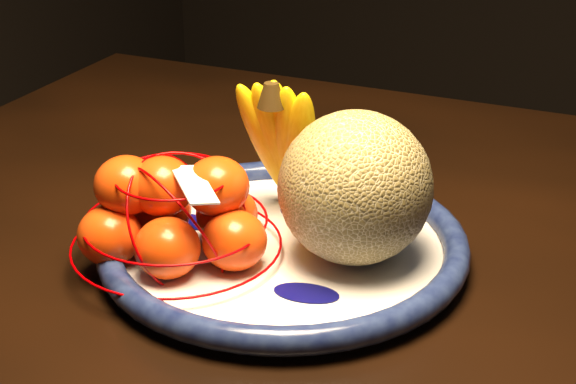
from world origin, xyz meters
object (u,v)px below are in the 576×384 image
at_px(dining_table, 476,315).
at_px(fruit_bowl, 283,245).
at_px(mandarin_bag, 176,215).
at_px(banana_bunch, 284,138).
at_px(cantaloupe, 355,188).

height_order(dining_table, fruit_bowl, fruit_bowl).
xyz_separation_m(fruit_bowl, mandarin_bag, (-0.08, -0.06, 0.04)).
bearing_deg(banana_bunch, dining_table, 5.71).
bearing_deg(banana_bunch, mandarin_bag, -115.02).
bearing_deg(cantaloupe, banana_bunch, 152.04).
height_order(fruit_bowl, banana_bunch, banana_bunch).
distance_m(cantaloupe, mandarin_bag, 0.18).
bearing_deg(banana_bunch, cantaloupe, -33.09).
xyz_separation_m(dining_table, banana_bunch, (-0.21, -0.04, 0.18)).
distance_m(fruit_bowl, mandarin_bag, 0.11).
height_order(fruit_bowl, cantaloupe, cantaloupe).
height_order(cantaloupe, banana_bunch, banana_bunch).
bearing_deg(mandarin_bag, dining_table, 33.76).
bearing_deg(banana_bunch, fruit_bowl, -67.58).
height_order(cantaloupe, mandarin_bag, cantaloupe).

